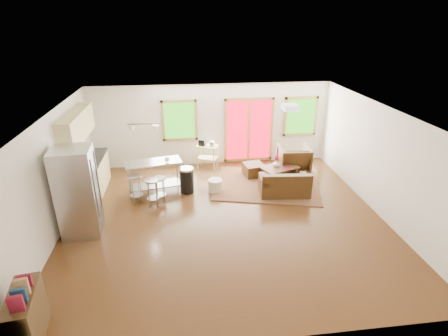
{
  "coord_description": "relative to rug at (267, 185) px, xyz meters",
  "views": [
    {
      "loc": [
        -0.94,
        -7.18,
        4.49
      ],
      "look_at": [
        0.0,
        0.3,
        1.2
      ],
      "focal_mm": 28.0,
      "sensor_mm": 36.0,
      "label": 1
    }
  ],
  "objects": [
    {
      "name": "floor",
      "position": [
        -1.41,
        -1.63,
        -0.02
      ],
      "size": [
        7.5,
        7.0,
        0.02
      ],
      "primitive_type": "cube",
      "color": "#38200E",
      "rests_on": "ground"
    },
    {
      "name": "ceiling",
      "position": [
        -1.41,
        -1.63,
        2.6
      ],
      "size": [
        7.5,
        7.0,
        0.02
      ],
      "primitive_type": "cube",
      "color": "white",
      "rests_on": "ground"
    },
    {
      "name": "back_wall",
      "position": [
        -1.41,
        1.88,
        1.29
      ],
      "size": [
        7.5,
        0.02,
        2.6
      ],
      "primitive_type": "cube",
      "color": "silver",
      "rests_on": "ground"
    },
    {
      "name": "left_wall",
      "position": [
        -5.17,
        -1.63,
        1.29
      ],
      "size": [
        0.02,
        7.0,
        2.6
      ],
      "primitive_type": "cube",
      "color": "silver",
      "rests_on": "ground"
    },
    {
      "name": "right_wall",
      "position": [
        2.35,
        -1.63,
        1.29
      ],
      "size": [
        0.02,
        7.0,
        2.6
      ],
      "primitive_type": "cube",
      "color": "silver",
      "rests_on": "ground"
    },
    {
      "name": "front_wall",
      "position": [
        -1.41,
        -5.14,
        1.29
      ],
      "size": [
        7.5,
        0.02,
        2.6
      ],
      "primitive_type": "cube",
      "color": "silver",
      "rests_on": "ground"
    },
    {
      "name": "window_left",
      "position": [
        -2.41,
        1.83,
        1.49
      ],
      "size": [
        1.1,
        0.05,
        1.3
      ],
      "color": "#205E10",
      "rests_on": "back_wall"
    },
    {
      "name": "french_doors",
      "position": [
        -0.21,
        1.83,
        1.09
      ],
      "size": [
        1.6,
        0.05,
        2.1
      ],
      "color": "red",
      "rests_on": "back_wall"
    },
    {
      "name": "window_right",
      "position": [
        1.49,
        1.83,
        1.49
      ],
      "size": [
        1.1,
        0.05,
        1.3
      ],
      "color": "#205E10",
      "rests_on": "back_wall"
    },
    {
      "name": "rug",
      "position": [
        0.0,
        0.0,
        0.0
      ],
      "size": [
        3.37,
        2.89,
        0.03
      ],
      "primitive_type": "cube",
      "rotation": [
        0.0,
        0.0,
        -0.25
      ],
      "color": "#4A5F35",
      "rests_on": "floor"
    },
    {
      "name": "loveseat",
      "position": [
        0.33,
        -0.62,
        0.26
      ],
      "size": [
        1.38,
        0.86,
        0.71
      ],
      "rotation": [
        0.0,
        0.0,
        -0.09
      ],
      "color": "#32200D",
      "rests_on": "floor"
    },
    {
      "name": "coffee_table",
      "position": [
        0.45,
        0.31,
        0.35
      ],
      "size": [
        1.22,
        0.99,
        0.42
      ],
      "rotation": [
        0.0,
        0.0,
        0.38
      ],
      "color": "#382814",
      "rests_on": "floor"
    },
    {
      "name": "armchair",
      "position": [
        1.02,
        0.82,
        0.46
      ],
      "size": [
        0.97,
        0.91,
        0.94
      ],
      "primitive_type": "imported",
      "rotation": [
        0.0,
        0.0,
        3.07
      ],
      "color": "#32200D",
      "rests_on": "floor"
    },
    {
      "name": "ottoman",
      "position": [
        -0.25,
        0.71,
        0.18
      ],
      "size": [
        0.66,
        0.66,
        0.38
      ],
      "primitive_type": "cube",
      "rotation": [
        0.0,
        0.0,
        0.17
      ],
      "color": "#32200D",
      "rests_on": "floor"
    },
    {
      "name": "pouf",
      "position": [
        -1.51,
        -0.17,
        0.16
      ],
      "size": [
        0.46,
        0.46,
        0.35
      ],
      "primitive_type": "cylinder",
      "rotation": [
        0.0,
        0.0,
        0.19
      ],
      "color": "beige",
      "rests_on": "floor"
    },
    {
      "name": "vase",
      "position": [
        0.35,
        0.37,
        0.51
      ],
      "size": [
        0.24,
        0.24,
        0.35
      ],
      "rotation": [
        0.0,
        0.0,
        0.16
      ],
      "color": "silver",
      "rests_on": "coffee_table"
    },
    {
      "name": "book",
      "position": [
        0.55,
        0.18,
        0.52
      ],
      "size": [
        0.2,
        0.03,
        0.27
      ],
      "primitive_type": "imported",
      "rotation": [
        0.0,
        0.0,
        0.04
      ],
      "color": "maroon",
      "rests_on": "coffee_table"
    },
    {
      "name": "cabinets",
      "position": [
        -4.9,
        0.07,
        0.91
      ],
      "size": [
        0.64,
        2.24,
        2.3
      ],
      "color": "tan",
      "rests_on": "floor"
    },
    {
      "name": "refrigerator",
      "position": [
        -4.64,
        -1.79,
        0.99
      ],
      "size": [
        0.87,
        0.83,
        2.01
      ],
      "rotation": [
        0.0,
        0.0,
        0.07
      ],
      "color": "#B7BABC",
      "rests_on": "floor"
    },
    {
      "name": "island",
      "position": [
        -3.16,
        -0.07,
        0.63
      ],
      "size": [
        1.56,
        0.86,
        0.93
      ],
      "rotation": [
        0.0,
        0.0,
        0.19
      ],
      "color": "#B7BABC",
      "rests_on": "floor"
    },
    {
      "name": "cup",
      "position": [
        -2.79,
        -0.15,
        1.0
      ],
      "size": [
        0.16,
        0.14,
        0.13
      ],
      "primitive_type": "imported",
      "rotation": [
        0.0,
        0.0,
        0.34
      ],
      "color": "white",
      "rests_on": "island"
    },
    {
      "name": "bar_stool_a",
      "position": [
        -3.61,
        -0.58,
        0.56
      ],
      "size": [
        0.47,
        0.47,
        0.78
      ],
      "rotation": [
        0.0,
        0.0,
        0.36
      ],
      "color": "#B7BABC",
      "rests_on": "floor"
    },
    {
      "name": "bar_stool_b",
      "position": [
        -3.17,
        -0.8,
        0.54
      ],
      "size": [
        0.35,
        0.35,
        0.74
      ],
      "rotation": [
        0.0,
        0.0,
        0.01
      ],
      "color": "#B7BABC",
      "rests_on": "floor"
    },
    {
      "name": "bar_stool_c",
      "position": [
        -2.99,
        -0.59,
        0.5
      ],
      "size": [
        0.39,
        0.39,
        0.69
      ],
      "rotation": [
        0.0,
        0.0,
        0.24
      ],
      "color": "#B7BABC",
      "rests_on": "floor"
    },
    {
      "name": "trash_can",
      "position": [
        -2.29,
        -0.12,
        0.35
      ],
      "size": [
        0.52,
        0.52,
        0.72
      ],
      "rotation": [
        0.0,
        0.0,
        0.42
      ],
      "color": "black",
      "rests_on": "floor"
    },
    {
      "name": "kitchen_cart",
      "position": [
        -1.61,
        1.45,
        0.64
      ],
      "size": [
        0.74,
        0.62,
        0.96
      ],
      "rotation": [
        0.0,
        0.0,
        -0.41
      ],
      "color": "tan",
      "rests_on": "floor"
    },
    {
      "name": "bookshelf",
      "position": [
        -4.76,
        -4.66,
        0.43
      ],
      "size": [
        0.51,
        1.0,
        1.12
      ],
      "rotation": [
        0.0,
        0.0,
        0.15
      ],
      "color": "#382814",
      "rests_on": "floor"
    },
    {
      "name": "ceiling_flush",
      "position": [
        0.19,
        -1.03,
        2.52
      ],
      "size": [
        0.35,
        0.35,
        0.12
      ],
      "primitive_type": "cube",
      "color": "white",
      "rests_on": "ceiling"
    },
    {
      "name": "pendant_light",
      "position": [
        -3.31,
        -0.13,
        1.88
      ],
      "size": [
        0.8,
        0.18,
        0.79
      ],
      "color": "gray",
      "rests_on": "ceiling"
    }
  ]
}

